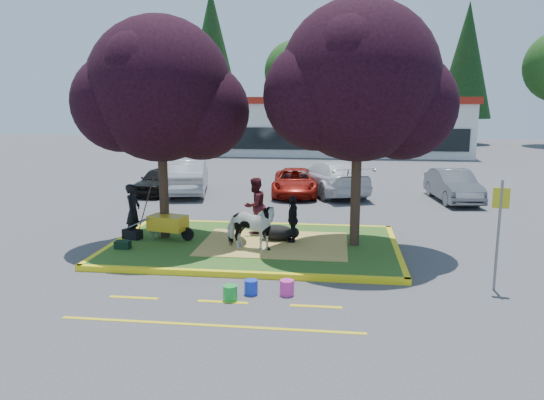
# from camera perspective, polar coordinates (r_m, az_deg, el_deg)

# --- Properties ---
(ground) EXTENTS (90.00, 90.00, 0.00)m
(ground) POSITION_cam_1_polar(r_m,az_deg,el_deg) (15.54, -1.96, -5.19)
(ground) COLOR #424244
(ground) RESTS_ON ground
(median_island) EXTENTS (8.00, 5.00, 0.15)m
(median_island) POSITION_cam_1_polar(r_m,az_deg,el_deg) (15.52, -1.96, -4.93)
(median_island) COLOR #29571B
(median_island) RESTS_ON ground
(curb_near) EXTENTS (8.30, 0.16, 0.15)m
(curb_near) POSITION_cam_1_polar(r_m,az_deg,el_deg) (13.10, -3.78, -7.98)
(curb_near) COLOR yellow
(curb_near) RESTS_ON ground
(curb_far) EXTENTS (8.30, 0.16, 0.15)m
(curb_far) POSITION_cam_1_polar(r_m,az_deg,el_deg) (17.99, -0.66, -2.71)
(curb_far) COLOR yellow
(curb_far) RESTS_ON ground
(curb_left) EXTENTS (0.16, 5.30, 0.15)m
(curb_left) POSITION_cam_1_polar(r_m,az_deg,el_deg) (16.65, -16.00, -4.26)
(curb_left) COLOR yellow
(curb_left) RESTS_ON ground
(curb_right) EXTENTS (0.16, 5.30, 0.15)m
(curb_right) POSITION_cam_1_polar(r_m,az_deg,el_deg) (15.43, 13.24, -5.32)
(curb_right) COLOR yellow
(curb_right) RESTS_ON ground
(straw_bedding) EXTENTS (4.20, 3.00, 0.01)m
(straw_bedding) POSITION_cam_1_polar(r_m,az_deg,el_deg) (15.42, 0.24, -4.72)
(straw_bedding) COLOR #D4C057
(straw_bedding) RESTS_ON median_island
(tree_purple_left) EXTENTS (5.06, 4.20, 6.51)m
(tree_purple_left) POSITION_cam_1_polar(r_m,az_deg,el_deg) (15.99, -11.91, 10.86)
(tree_purple_left) COLOR black
(tree_purple_left) RESTS_ON median_island
(tree_purple_right) EXTENTS (5.30, 4.40, 6.82)m
(tree_purple_right) POSITION_cam_1_polar(r_m,az_deg,el_deg) (14.93, 9.41, 11.73)
(tree_purple_right) COLOR black
(tree_purple_right) RESTS_ON median_island
(fire_lane_stripe_a) EXTENTS (1.10, 0.12, 0.01)m
(fire_lane_stripe_a) POSITION_cam_1_polar(r_m,az_deg,el_deg) (12.21, -14.66, -10.12)
(fire_lane_stripe_a) COLOR yellow
(fire_lane_stripe_a) RESTS_ON ground
(fire_lane_stripe_b) EXTENTS (1.10, 0.12, 0.01)m
(fire_lane_stripe_b) POSITION_cam_1_polar(r_m,az_deg,el_deg) (11.64, -5.31, -10.86)
(fire_lane_stripe_b) COLOR yellow
(fire_lane_stripe_b) RESTS_ON ground
(fire_lane_stripe_c) EXTENTS (1.10, 0.12, 0.01)m
(fire_lane_stripe_c) POSITION_cam_1_polar(r_m,az_deg,el_deg) (11.39, 4.76, -11.34)
(fire_lane_stripe_c) COLOR yellow
(fire_lane_stripe_c) RESTS_ON ground
(fire_lane_long) EXTENTS (6.00, 0.10, 0.01)m
(fire_lane_long) POSITION_cam_1_polar(r_m,az_deg,el_deg) (10.56, -6.75, -13.23)
(fire_lane_long) COLOR yellow
(fire_lane_long) RESTS_ON ground
(retail_building) EXTENTS (20.40, 8.40, 4.40)m
(retail_building) POSITION_cam_1_polar(r_m,az_deg,el_deg) (42.78, 6.74, 8.07)
(retail_building) COLOR silver
(retail_building) RESTS_ON ground
(treeline) EXTENTS (46.58, 7.80, 14.63)m
(treeline) POSITION_cam_1_polar(r_m,az_deg,el_deg) (52.47, 6.12, 14.58)
(treeline) COLOR black
(treeline) RESTS_ON ground
(cow) EXTENTS (1.74, 1.14, 1.35)m
(cow) POSITION_cam_1_polar(r_m,az_deg,el_deg) (14.60, -2.36, -2.92)
(cow) COLOR white
(cow) RESTS_ON median_island
(calf) EXTENTS (1.13, 0.73, 0.46)m
(calf) POSITION_cam_1_polar(r_m,az_deg,el_deg) (15.75, 0.53, -3.54)
(calf) COLOR black
(calf) RESTS_ON median_island
(handler) EXTENTS (0.42, 0.62, 1.64)m
(handler) POSITION_cam_1_polar(r_m,az_deg,el_deg) (16.46, -14.71, -1.16)
(handler) COLOR black
(handler) RESTS_ON median_island
(visitor_a) EXTENTS (1.02, 1.08, 1.75)m
(visitor_a) POSITION_cam_1_polar(r_m,az_deg,el_deg) (16.47, -1.85, -0.60)
(visitor_a) COLOR #48141B
(visitor_a) RESTS_ON median_island
(visitor_b) EXTENTS (0.37, 0.82, 1.38)m
(visitor_b) POSITION_cam_1_polar(r_m,az_deg,el_deg) (15.45, 2.24, -2.07)
(visitor_b) COLOR black
(visitor_b) RESTS_ON median_island
(wheelbarrow) EXTENTS (1.95, 0.88, 0.73)m
(wheelbarrow) POSITION_cam_1_polar(r_m,az_deg,el_deg) (16.05, -11.10, -2.46)
(wheelbarrow) COLOR black
(wheelbarrow) RESTS_ON median_island
(gear_bag_dark) EXTENTS (0.63, 0.48, 0.29)m
(gear_bag_dark) POSITION_cam_1_polar(r_m,az_deg,el_deg) (16.48, -14.78, -3.57)
(gear_bag_dark) COLOR black
(gear_bag_dark) RESTS_ON median_island
(gear_bag_green) EXTENTS (0.42, 0.27, 0.22)m
(gear_bag_green) POSITION_cam_1_polar(r_m,az_deg,el_deg) (15.50, -15.76, -4.65)
(gear_bag_green) COLOR black
(gear_bag_green) RESTS_ON median_island
(sign_post) EXTENTS (0.36, 0.09, 2.54)m
(sign_post) POSITION_cam_1_polar(r_m,az_deg,el_deg) (12.86, 23.25, -2.28)
(sign_post) COLOR slate
(sign_post) RESTS_ON ground
(bucket_green) EXTENTS (0.32, 0.32, 0.33)m
(bucket_green) POSITION_cam_1_polar(r_m,az_deg,el_deg) (11.66, -4.52, -9.94)
(bucket_green) COLOR green
(bucket_green) RESTS_ON ground
(bucket_pink) EXTENTS (0.40, 0.40, 0.34)m
(bucket_pink) POSITION_cam_1_polar(r_m,az_deg,el_deg) (11.93, 1.62, -9.40)
(bucket_pink) COLOR #E533A5
(bucket_pink) RESTS_ON ground
(bucket_blue) EXTENTS (0.35, 0.35, 0.33)m
(bucket_blue) POSITION_cam_1_polar(r_m,az_deg,el_deg) (11.98, -2.27, -9.35)
(bucket_blue) COLOR blue
(bucket_blue) RESTS_ON ground
(car_black) EXTENTS (1.79, 3.67, 1.21)m
(car_black) POSITION_cam_1_polar(r_m,az_deg,el_deg) (24.73, -11.98, 2.05)
(car_black) COLOR black
(car_black) RESTS_ON ground
(car_silver) EXTENTS (2.61, 5.01, 1.57)m
(car_silver) POSITION_cam_1_polar(r_m,az_deg,el_deg) (24.60, -9.07, 2.53)
(car_silver) COLOR #9DA0A4
(car_silver) RESTS_ON ground
(car_red) EXTENTS (2.22, 4.36, 1.18)m
(car_red) POSITION_cam_1_polar(r_m,az_deg,el_deg) (23.91, 2.49, 1.95)
(car_red) COLOR maroon
(car_red) RESTS_ON ground
(car_white) EXTENTS (4.04, 5.73, 1.54)m
(car_white) POSITION_cam_1_polar(r_m,az_deg,el_deg) (24.32, 6.40, 2.47)
(car_white) COLOR silver
(car_white) RESTS_ON ground
(car_grey) EXTENTS (1.91, 4.20, 1.33)m
(car_grey) POSITION_cam_1_polar(r_m,az_deg,el_deg) (23.72, 18.91, 1.48)
(car_grey) COLOR #585B60
(car_grey) RESTS_ON ground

